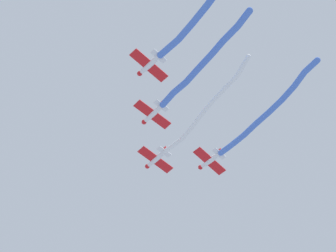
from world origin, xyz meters
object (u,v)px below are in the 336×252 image
airplane_lead (156,159)px  airplane_slot (149,65)px  airplane_left_wing (153,114)px  airplane_right_wing (210,161)px

airplane_lead → airplane_slot: airplane_lead is taller
airplane_slot → airplane_lead: bearing=-47.2°
airplane_left_wing → airplane_right_wing: airplane_right_wing is taller
airplane_right_wing → airplane_slot: bearing=105.3°
airplane_left_wing → airplane_slot: 8.25m
airplane_lead → airplane_slot: bearing=134.3°
airplane_left_wing → airplane_slot: airplane_left_wing is taller
airplane_left_wing → airplane_slot: bearing=135.4°
airplane_lead → airplane_right_wing: 8.24m
airplane_lead → airplane_left_wing: same height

